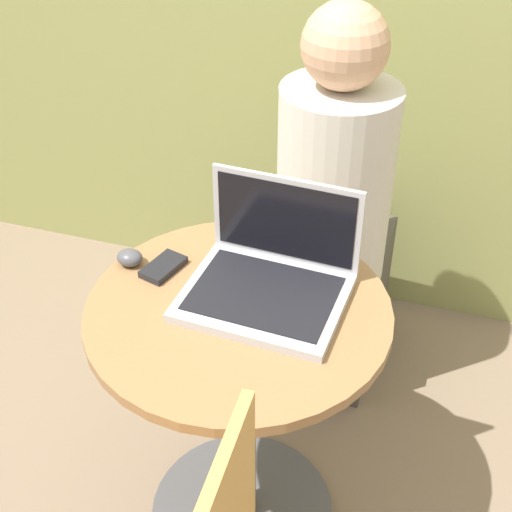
% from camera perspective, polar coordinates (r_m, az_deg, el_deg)
% --- Properties ---
extents(ground_plane, '(12.00, 12.00, 0.00)m').
position_cam_1_polar(ground_plane, '(2.01, -1.10, -19.75)').
color(ground_plane, '#7F6B56').
extents(round_table, '(0.63, 0.63, 0.72)m').
position_cam_1_polar(round_table, '(1.64, -1.30, -10.79)').
color(round_table, '#4C4C51').
rests_on(round_table, ground_plane).
extents(laptop, '(0.34, 0.29, 0.22)m').
position_cam_1_polar(laptop, '(1.48, 1.15, -1.49)').
color(laptop, '#B7B7BC').
rests_on(laptop, round_table).
extents(cell_phone, '(0.08, 0.11, 0.02)m').
position_cam_1_polar(cell_phone, '(1.57, -7.42, -0.88)').
color(cell_phone, black).
rests_on(cell_phone, round_table).
extents(computer_mouse, '(0.06, 0.05, 0.04)m').
position_cam_1_polar(computer_mouse, '(1.59, -10.07, -0.13)').
color(computer_mouse, '#4C4C51').
rests_on(computer_mouse, round_table).
extents(person_seated, '(0.30, 0.47, 1.18)m').
position_cam_1_polar(person_seated, '(2.04, 6.27, 1.54)').
color(person_seated, '#4C4742').
rests_on(person_seated, ground_plane).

